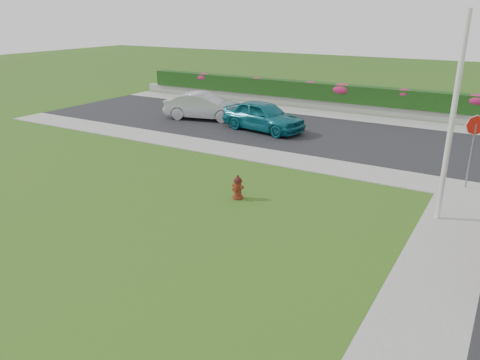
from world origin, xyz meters
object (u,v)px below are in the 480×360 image
Objects in this scene: sedan_teal at (263,116)px; sedan_silver at (204,106)px; fire_hydrant at (238,188)px; utility_pole at (452,122)px; stop_sign at (474,134)px.

sedan_teal is 4.41m from sedan_silver.
sedan_silver is at bearing 135.86° from fire_hydrant.
utility_pole reaches higher than sedan_teal.
stop_sign is (14.86, -4.56, 1.23)m from sedan_silver.
fire_hydrant is 7.02m from utility_pole.
utility_pole is at bearing -115.66° from sedan_teal.
fire_hydrant is 12.73m from sedan_silver.
fire_hydrant is 0.18× the size of sedan_teal.
sedan_teal is 1.72× the size of stop_sign.
utility_pole is at bearing -106.58° from stop_sign.
sedan_silver is at bearing 153.40° from stop_sign.
sedan_silver is 1.73× the size of stop_sign.
stop_sign is (10.51, -3.83, 1.20)m from sedan_teal.
utility_pole reaches higher than fire_hydrant.
utility_pole is (6.25, 1.72, 2.71)m from fire_hydrant.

